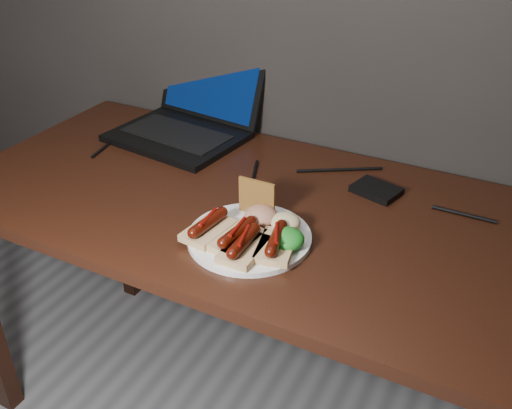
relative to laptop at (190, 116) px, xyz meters
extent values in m
cube|color=black|center=(0.31, -0.26, -0.07)|extent=(1.40, 0.70, 0.03)
cube|color=black|center=(-0.34, 0.04, -0.44)|extent=(0.05, 0.05, 0.72)
cube|color=black|center=(0.96, 0.04, -0.44)|extent=(0.05, 0.05, 0.72)
cube|color=black|center=(-0.01, -0.06, -0.04)|extent=(0.38, 0.30, 0.02)
cube|color=black|center=(-0.01, -0.06, -0.03)|extent=(0.31, 0.18, 0.00)
cube|color=black|center=(0.01, 0.11, 0.08)|extent=(0.36, 0.13, 0.23)
cube|color=#062343|center=(0.01, 0.11, 0.08)|extent=(0.32, 0.11, 0.20)
cube|color=black|center=(0.59, -0.10, -0.04)|extent=(0.12, 0.10, 0.02)
cylinder|color=black|center=(0.29, -0.17, -0.05)|extent=(0.07, 0.17, 0.01)
cylinder|color=black|center=(0.47, -0.03, -0.05)|extent=(0.19, 0.12, 0.01)
cylinder|color=black|center=(0.79, -0.10, -0.05)|extent=(0.14, 0.01, 0.01)
cylinder|color=black|center=(-0.16, -0.17, -0.05)|extent=(0.04, 0.20, 0.01)
cylinder|color=silver|center=(0.41, -0.41, -0.05)|extent=(0.32, 0.32, 0.01)
cube|color=#D9AF7F|center=(0.33, -0.44, -0.03)|extent=(0.08, 0.12, 0.02)
cylinder|color=#480D04|center=(0.33, -0.44, -0.01)|extent=(0.04, 0.10, 0.02)
sphere|color=#480D04|center=(0.33, -0.49, -0.01)|extent=(0.03, 0.02, 0.02)
sphere|color=#480D04|center=(0.34, -0.40, -0.01)|extent=(0.03, 0.02, 0.02)
cylinder|color=#640904|center=(0.33, -0.44, 0.00)|extent=(0.01, 0.07, 0.01)
cube|color=#D9AF7F|center=(0.40, -0.45, -0.03)|extent=(0.08, 0.12, 0.02)
cylinder|color=#480D04|center=(0.40, -0.45, -0.01)|extent=(0.04, 0.10, 0.02)
sphere|color=#480D04|center=(0.40, -0.49, -0.01)|extent=(0.02, 0.02, 0.02)
sphere|color=#480D04|center=(0.41, -0.40, -0.01)|extent=(0.02, 0.02, 0.02)
cylinder|color=#640904|center=(0.40, -0.45, 0.00)|extent=(0.01, 0.07, 0.01)
cube|color=#D9AF7F|center=(0.48, -0.43, -0.03)|extent=(0.09, 0.13, 0.02)
cylinder|color=#480D04|center=(0.48, -0.43, -0.01)|extent=(0.05, 0.10, 0.02)
sphere|color=#480D04|center=(0.49, -0.48, -0.01)|extent=(0.03, 0.02, 0.02)
sphere|color=#480D04|center=(0.47, -0.38, -0.01)|extent=(0.03, 0.02, 0.02)
cylinder|color=#640904|center=(0.48, -0.43, 0.00)|extent=(0.04, 0.07, 0.01)
cube|color=#D9AF7F|center=(0.43, -0.47, -0.03)|extent=(0.07, 0.12, 0.02)
cylinder|color=#480D04|center=(0.43, -0.47, -0.01)|extent=(0.03, 0.10, 0.02)
sphere|color=#480D04|center=(0.43, -0.51, -0.01)|extent=(0.02, 0.02, 0.02)
sphere|color=#480D04|center=(0.43, -0.42, -0.01)|extent=(0.02, 0.02, 0.02)
cylinder|color=#640904|center=(0.43, -0.47, 0.00)|extent=(0.02, 0.07, 0.01)
cube|color=#945C28|center=(0.39, -0.33, 0.00)|extent=(0.09, 0.01, 0.08)
ellipsoid|color=#125B17|center=(0.50, -0.41, -0.02)|extent=(0.07, 0.07, 0.04)
ellipsoid|color=maroon|center=(0.41, -0.36, -0.02)|extent=(0.07, 0.07, 0.04)
ellipsoid|color=beige|center=(0.47, -0.35, -0.02)|extent=(0.06, 0.06, 0.04)
camera|label=1|loc=(0.87, -1.27, 0.63)|focal=40.00mm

